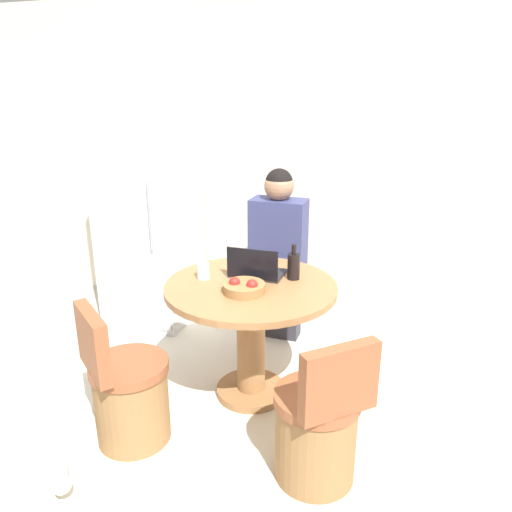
% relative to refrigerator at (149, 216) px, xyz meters
% --- Properties ---
extents(ground_plane, '(12.00, 12.00, 0.00)m').
position_rel_refrigerator_xyz_m(ground_plane, '(1.25, -1.18, -0.89)').
color(ground_plane, beige).
extents(wall_back, '(7.00, 0.06, 2.60)m').
position_rel_refrigerator_xyz_m(wall_back, '(1.25, 0.39, 0.41)').
color(wall_back, beige).
rests_on(wall_back, ground_plane).
extents(refrigerator, '(0.69, 0.69, 1.79)m').
position_rel_refrigerator_xyz_m(refrigerator, '(0.00, 0.00, 0.00)').
color(refrigerator, silver).
rests_on(refrigerator, ground_plane).
extents(dining_table, '(1.05, 1.05, 0.78)m').
position_rel_refrigerator_xyz_m(dining_table, '(1.19, -0.86, -0.34)').
color(dining_table, olive).
rests_on(dining_table, ground_plane).
extents(chair_near_left_corner, '(0.50, 0.50, 0.84)m').
position_rel_refrigerator_xyz_m(chair_near_left_corner, '(0.68, -1.49, -0.60)').
color(chair_near_left_corner, olive).
rests_on(chair_near_left_corner, ground_plane).
extents(chair_near_right_corner, '(0.50, 0.50, 0.84)m').
position_rel_refrigerator_xyz_m(chair_near_right_corner, '(1.74, -1.44, -0.60)').
color(chair_near_right_corner, olive).
rests_on(chair_near_right_corner, ground_plane).
extents(person_seated, '(0.40, 0.37, 1.37)m').
position_rel_refrigerator_xyz_m(person_seated, '(1.15, -0.11, -0.13)').
color(person_seated, '#2D2D38').
rests_on(person_seated, ground_plane).
extents(laptop, '(0.33, 0.23, 0.21)m').
position_rel_refrigerator_xyz_m(laptop, '(1.17, -0.72, -0.08)').
color(laptop, '#232328').
rests_on(laptop, dining_table).
extents(fruit_bowl, '(0.25, 0.25, 0.09)m').
position_rel_refrigerator_xyz_m(fruit_bowl, '(1.19, -0.99, -0.09)').
color(fruit_bowl, olive).
rests_on(fruit_bowl, dining_table).
extents(coffee_cup, '(0.08, 0.08, 0.10)m').
position_rel_refrigerator_xyz_m(coffee_cup, '(0.87, -0.86, -0.07)').
color(coffee_cup, white).
rests_on(coffee_cup, dining_table).
extents(bottle, '(0.08, 0.08, 0.22)m').
position_rel_refrigerator_xyz_m(bottle, '(1.41, -0.68, -0.03)').
color(bottle, black).
rests_on(bottle, dining_table).
extents(cat, '(0.40, 0.33, 0.18)m').
position_rel_refrigerator_xyz_m(cat, '(0.49, -1.90, -0.80)').
color(cat, white).
rests_on(cat, ground_plane).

